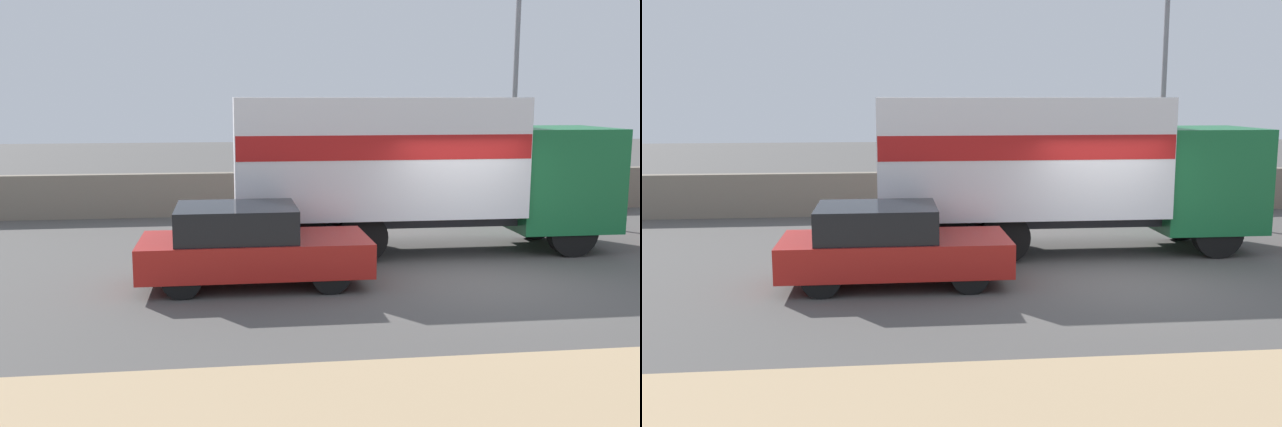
{
  "view_description": "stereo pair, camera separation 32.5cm",
  "coord_description": "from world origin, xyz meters",
  "views": [
    {
      "loc": [
        -4.53,
        -11.98,
        3.29
      ],
      "look_at": [
        -2.78,
        1.46,
        1.05
      ],
      "focal_mm": 40.0,
      "sensor_mm": 36.0,
      "label": 1
    },
    {
      "loc": [
        -4.21,
        -12.02,
        3.29
      ],
      "look_at": [
        -2.78,
        1.46,
        1.05
      ],
      "focal_mm": 40.0,
      "sensor_mm": 36.0,
      "label": 2
    }
  ],
  "objects": [
    {
      "name": "street_lamp",
      "position": [
        3.25,
        6.76,
        4.67
      ],
      "size": [
        0.56,
        0.28,
        8.2
      ],
      "color": "slate",
      "rests_on": "ground_plane"
    },
    {
      "name": "box_truck",
      "position": [
        -0.69,
        2.62,
        1.9
      ],
      "size": [
        8.01,
        2.42,
        3.26
      ],
      "color": "#196B38",
      "rests_on": "ground_plane"
    },
    {
      "name": "car_hatchback",
      "position": [
        -4.17,
        0.31,
        0.71
      ],
      "size": [
        3.98,
        1.79,
        1.41
      ],
      "color": "#B21E19",
      "rests_on": "ground_plane"
    },
    {
      "name": "ground_plane",
      "position": [
        0.0,
        0.0,
        0.0
      ],
      "size": [
        80.0,
        80.0,
        0.0
      ],
      "primitive_type": "plane",
      "color": "#514F4C"
    },
    {
      "name": "stone_wall_backdrop",
      "position": [
        0.0,
        7.82,
        0.6
      ],
      "size": [
        60.0,
        0.35,
        1.19
      ],
      "color": "gray",
      "rests_on": "ground_plane"
    }
  ]
}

